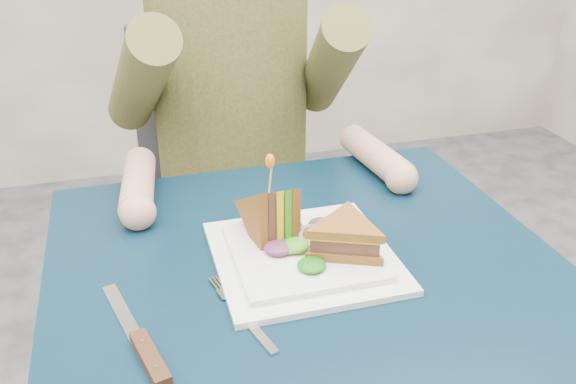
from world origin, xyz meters
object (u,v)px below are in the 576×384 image
object	(u,v)px
table	(312,317)
sandwich_upright	(271,217)
diner	(231,49)
sandwich_flat	(346,237)
chair	(229,184)
fork	(242,314)
knife	(144,349)
plate	(304,255)

from	to	relation	value
table	sandwich_upright	bearing A→B (deg)	116.74
diner	sandwich_flat	world-z (taller)	diner
chair	fork	world-z (taller)	chair
fork	sandwich_upright	bearing A→B (deg)	62.60
diner	knife	xyz separation A→B (m)	(-0.24, -0.68, -0.18)
table	fork	distance (m)	0.16
table	knife	xyz separation A→B (m)	(-0.24, -0.10, 0.09)
table	fork	xyz separation A→B (m)	(-0.12, -0.07, 0.08)
plate	knife	bearing A→B (deg)	-150.02
fork	knife	xyz separation A→B (m)	(-0.13, -0.04, 0.00)
table	sandwich_upright	xyz separation A→B (m)	(-0.04, 0.08, 0.13)
knife	sandwich_upright	bearing A→B (deg)	42.17
table	diner	world-z (taller)	diner
table	knife	size ratio (longest dim) A/B	3.43
fork	table	bearing A→B (deg)	29.52
table	sandwich_upright	distance (m)	0.16
knife	fork	bearing A→B (deg)	16.13
fork	plate	bearing A→B (deg)	41.86
plate	sandwich_flat	xyz separation A→B (m)	(0.06, -0.03, 0.04)
chair	sandwich_flat	xyz separation A→B (m)	(0.05, -0.68, 0.23)
chair	sandwich_flat	bearing A→B (deg)	-85.61
knife	plate	bearing A→B (deg)	29.98
chair	diner	world-z (taller)	diner
chair	sandwich_flat	size ratio (longest dim) A/B	5.51
chair	sandwich_upright	distance (m)	0.66
plate	sandwich_upright	xyz separation A→B (m)	(-0.04, 0.04, 0.05)
plate	fork	world-z (taller)	plate
knife	table	bearing A→B (deg)	22.89
sandwich_flat	plate	bearing A→B (deg)	155.56
chair	table	bearing A→B (deg)	-90.00
sandwich_flat	sandwich_upright	bearing A→B (deg)	143.02
chair	sandwich_upright	bearing A→B (deg)	-93.84
chair	knife	world-z (taller)	chair
diner	sandwich_upright	distance (m)	0.51
fork	chair	bearing A→B (deg)	81.18
chair	plate	bearing A→B (deg)	-90.25
diner	chair	bearing A→B (deg)	90.00
table	sandwich_flat	distance (m)	0.14
table	plate	world-z (taller)	plate
sandwich_flat	knife	bearing A→B (deg)	-158.92
sandwich_upright	knife	bearing A→B (deg)	-137.83
sandwich_upright	knife	distance (m)	0.28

